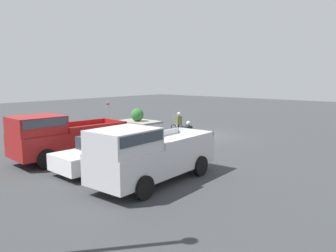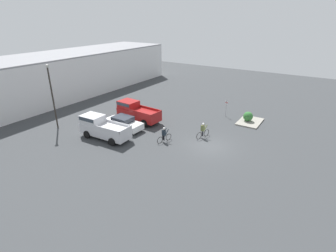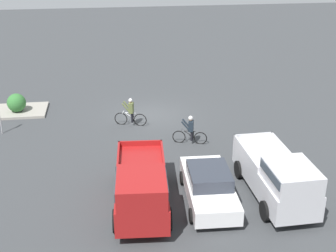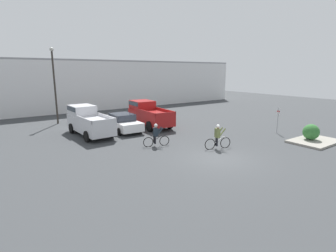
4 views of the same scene
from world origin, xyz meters
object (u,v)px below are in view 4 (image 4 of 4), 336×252
(cyclist_1, at_px, (156,135))
(shrub, at_px, (311,132))
(pickup_truck_0, at_px, (88,120))
(sedan_0, at_px, (122,122))
(cyclist_0, at_px, (218,137))
(fire_lane_sign, at_px, (278,118))
(pickup_truck_1, at_px, (148,113))
(lamppost, at_px, (54,80))

(cyclist_1, bearing_deg, shrub, -29.50)
(pickup_truck_0, xyz_separation_m, sedan_0, (2.82, -0.34, -0.43))
(cyclist_0, bearing_deg, shrub, -21.44)
(fire_lane_sign, height_order, shrub, fire_lane_sign)
(cyclist_0, height_order, shrub, cyclist_0)
(fire_lane_sign, relative_size, shrub, 1.90)
(pickup_truck_1, relative_size, fire_lane_sign, 2.61)
(cyclist_1, bearing_deg, sedan_0, 87.82)
(cyclist_1, distance_m, fire_lane_sign, 10.47)
(sedan_0, distance_m, lamppost, 8.23)
(pickup_truck_1, bearing_deg, pickup_truck_0, -179.14)
(lamppost, bearing_deg, shrub, -52.99)
(cyclist_0, relative_size, lamppost, 0.26)
(lamppost, bearing_deg, pickup_truck_1, -42.66)
(pickup_truck_0, height_order, cyclist_0, pickup_truck_0)
(pickup_truck_0, distance_m, lamppost, 6.90)
(pickup_truck_1, xyz_separation_m, cyclist_1, (-3.04, -6.03, -0.39))
(pickup_truck_0, height_order, lamppost, lamppost)
(pickup_truck_0, xyz_separation_m, fire_lane_sign, (12.73, -8.55, 0.14))
(cyclist_0, bearing_deg, fire_lane_sign, 1.98)
(pickup_truck_1, relative_size, lamppost, 0.78)
(shrub, bearing_deg, cyclist_1, 150.50)
(cyclist_0, xyz_separation_m, fire_lane_sign, (7.17, 0.25, 0.50))
(cyclist_1, height_order, shrub, cyclist_1)
(sedan_0, distance_m, fire_lane_sign, 12.88)
(lamppost, xyz_separation_m, shrub, (13.26, -17.60, -3.44))
(sedan_0, height_order, pickup_truck_1, pickup_truck_1)
(pickup_truck_0, height_order, fire_lane_sign, pickup_truck_0)
(pickup_truck_0, relative_size, cyclist_1, 3.11)
(cyclist_1, xyz_separation_m, lamppost, (-3.53, 12.09, 3.37))
(pickup_truck_0, distance_m, pickup_truck_1, 5.64)
(pickup_truck_1, relative_size, cyclist_0, 3.05)
(pickup_truck_0, bearing_deg, lamppost, 98.59)
(fire_lane_sign, bearing_deg, pickup_truck_1, 129.38)
(sedan_0, xyz_separation_m, cyclist_1, (-0.21, -5.61, 0.06))
(cyclist_0, bearing_deg, sedan_0, 107.97)
(cyclist_0, bearing_deg, lamppost, 113.47)
(cyclist_1, distance_m, lamppost, 13.04)
(cyclist_1, bearing_deg, pickup_truck_0, 113.62)
(fire_lane_sign, bearing_deg, cyclist_0, -178.02)
(cyclist_1, distance_m, shrub, 11.18)
(shrub, bearing_deg, pickup_truck_1, 120.11)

